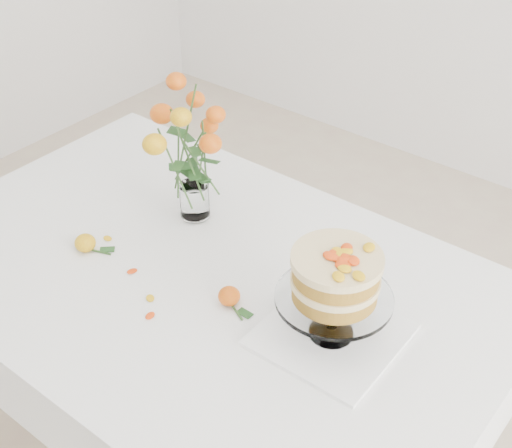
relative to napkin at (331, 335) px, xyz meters
The scene contains 10 objects.
table 0.37m from the napkin, behind, with size 1.43×0.93×0.76m.
napkin is the anchor object (origin of this frame).
cake_stand 0.15m from the napkin, 90.00° to the left, with size 0.24×0.24×0.21m.
rose_vase 0.58m from the napkin, 164.37° to the left, with size 0.30×0.30×0.39m.
loose_rose_near 0.64m from the napkin, 168.76° to the right, with size 0.09×0.05×0.04m.
loose_rose_far 0.24m from the napkin, 166.86° to the right, with size 0.08×0.05×0.04m.
stray_petal_a 0.49m from the napkin, 166.68° to the right, with size 0.03×0.02×0.00m, color gold.
stray_petal_b 0.41m from the napkin, 157.95° to the right, with size 0.03×0.02×0.00m, color gold.
stray_petal_c 0.39m from the napkin, 150.26° to the right, with size 0.03×0.02×0.00m, color gold.
stray_petal_d 0.62m from the napkin, behind, with size 0.03×0.02×0.00m, color gold.
Camera 1 is at (0.90, -0.92, 1.82)m, focal length 50.00 mm.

